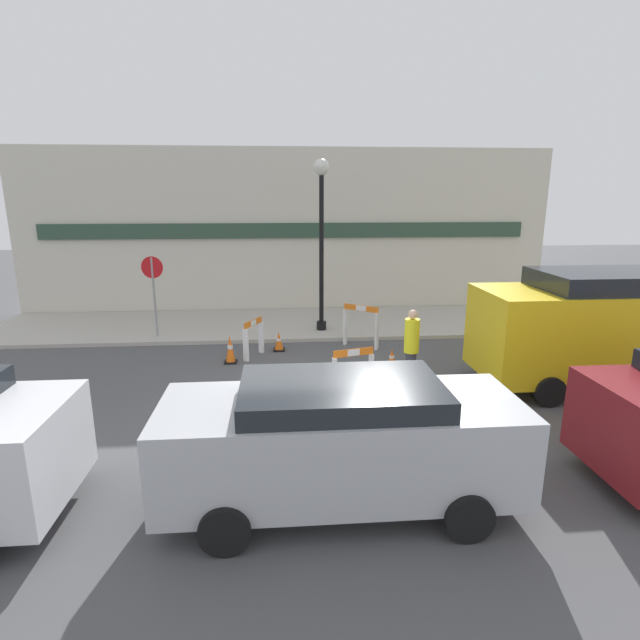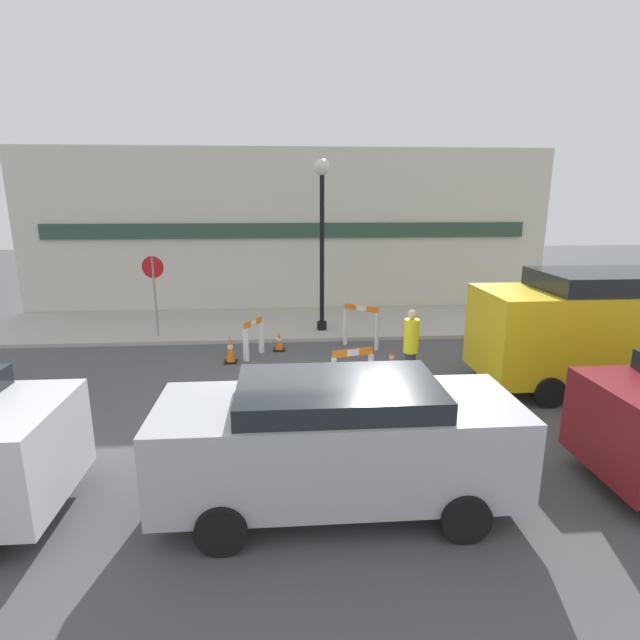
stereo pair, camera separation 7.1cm
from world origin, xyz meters
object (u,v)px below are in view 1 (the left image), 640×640
(stop_sign, at_px, (153,283))
(work_van, at_px, (604,325))
(person_worker, at_px, (411,347))
(streetlamp_post, at_px, (321,222))
(parked_car_1, at_px, (341,437))

(stop_sign, height_order, work_van, work_van)
(work_van, bearing_deg, person_worker, 179.85)
(streetlamp_post, distance_m, parked_car_1, 8.70)
(streetlamp_post, relative_size, person_worker, 2.79)
(streetlamp_post, bearing_deg, person_worker, -72.34)
(streetlamp_post, distance_m, stop_sign, 4.94)
(stop_sign, relative_size, work_van, 0.43)
(streetlamp_post, height_order, parked_car_1, streetlamp_post)
(stop_sign, height_order, person_worker, stop_sign)
(person_worker, relative_size, parked_car_1, 0.38)
(person_worker, bearing_deg, work_van, -135.22)
(person_worker, distance_m, work_van, 4.10)
(streetlamp_post, bearing_deg, work_van, -39.72)
(parked_car_1, height_order, work_van, work_van)
(parked_car_1, bearing_deg, streetlamp_post, 86.86)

